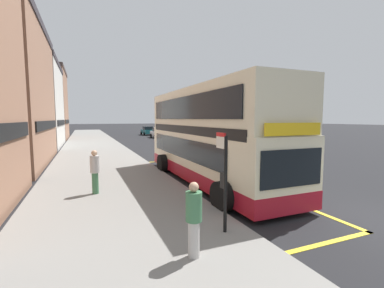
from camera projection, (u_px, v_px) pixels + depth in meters
The scene contains 13 objects.
ground_plane at pixel (146, 140), 36.33m from camera, with size 260.00×260.00×0.00m, color black.
pavement_near at pixel (92, 142), 33.64m from camera, with size 6.00×76.00×0.14m, color gray.
double_decker_bus at pixel (209, 139), 12.39m from camera, with size 3.26×10.85×4.40m.
bus_bay_markings at pixel (209, 182), 12.46m from camera, with size 3.04×13.45×0.01m.
bus_stop_sign at pixel (224, 173), 6.57m from camera, with size 0.09×0.51×2.52m.
terrace_end at pixel (22, 104), 27.20m from camera, with size 7.33×11.69×10.01m.
terrace_corner at pixel (39, 104), 37.72m from camera, with size 7.24×10.75×10.35m.
parked_car_teal_behind at pixel (193, 140), 27.32m from camera, with size 2.09×4.20×1.62m.
parked_car_grey_far at pixel (169, 135), 34.86m from camera, with size 2.09×4.20×1.62m.
parked_car_white_ahead at pixel (159, 133), 41.44m from camera, with size 2.09×4.20×1.62m.
parked_car_teal_kerbside at pixel (148, 131), 48.32m from camera, with size 2.09×4.20×1.62m.
pedestrian_waiting_near_sign at pixel (95, 170), 9.94m from camera, with size 0.34×0.34×1.68m.
pedestrian_further_back at pixel (194, 217), 5.35m from camera, with size 0.34×0.34×1.59m.
Camera 1 is at (-7.94, -3.92, 3.01)m, focal length 24.36 mm.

